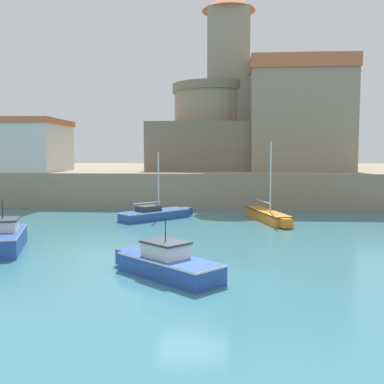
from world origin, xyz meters
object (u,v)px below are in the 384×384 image
at_px(church, 281,113).
at_px(fortress, 213,138).
at_px(motorboat_blue_3, 166,263).
at_px(harbor_shed_near_wharf, 31,145).
at_px(sailboat_blue_1, 155,213).
at_px(sailboat_orange_6, 268,215).
at_px(motorboat_blue_0, 3,238).

relative_size(church, fortress, 1.44).
bearing_deg(motorboat_blue_3, harbor_shed_near_wharf, 122.97).
xyz_separation_m(sailboat_blue_1, harbor_shed_near_wharf, (-12.47, 8.99, 4.80)).
distance_m(church, fortress, 7.47).
bearing_deg(sailboat_orange_6, fortress, 103.89).
bearing_deg(harbor_shed_near_wharf, sailboat_blue_1, -35.79).
height_order(motorboat_blue_3, sailboat_orange_6, sailboat_orange_6).
bearing_deg(harbor_shed_near_wharf, church, 19.17).
height_order(sailboat_orange_6, church, church).
xyz_separation_m(motorboat_blue_3, fortress, (1.01, 30.10, 5.54)).
xyz_separation_m(motorboat_blue_0, church, (16.07, 27.06, 8.05)).
height_order(motorboat_blue_0, motorboat_blue_3, motorboat_blue_0).
xyz_separation_m(motorboat_blue_3, sailboat_orange_6, (5.05, 13.76, -0.10)).
distance_m(sailboat_orange_6, church, 19.40).
distance_m(sailboat_blue_1, harbor_shed_near_wharf, 16.11).
height_order(sailboat_blue_1, harbor_shed_near_wharf, harbor_shed_near_wharf).
xyz_separation_m(sailboat_orange_6, church, (2.90, 17.32, 8.23)).
bearing_deg(fortress, sailboat_blue_1, -102.44).
bearing_deg(sailboat_orange_6, motorboat_blue_3, -110.15).
bearing_deg(sailboat_blue_1, motorboat_blue_0, -119.04).
relative_size(sailboat_orange_6, fortress, 0.53).
bearing_deg(sailboat_blue_1, church, 58.33).
distance_m(fortress, harbor_shed_near_wharf, 17.48).
distance_m(motorboat_blue_0, church, 32.49).
height_order(motorboat_blue_0, sailboat_orange_6, sailboat_orange_6).
xyz_separation_m(motorboat_blue_3, church, (7.95, 31.09, 8.14)).
height_order(sailboat_blue_1, fortress, fortress).
distance_m(motorboat_blue_0, motorboat_blue_3, 9.06).
bearing_deg(church, motorboat_blue_0, -120.70).
bearing_deg(harbor_shed_near_wharf, motorboat_blue_3, -57.03).
xyz_separation_m(sailboat_blue_1, fortress, (3.53, 15.98, 5.62)).
distance_m(motorboat_blue_3, harbor_shed_near_wharf, 27.95).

